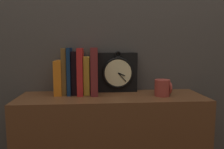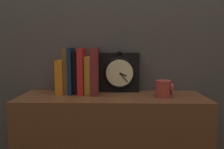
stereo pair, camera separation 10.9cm
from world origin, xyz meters
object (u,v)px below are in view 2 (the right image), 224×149
Objects in this scene: book_slot1_brown at (67,71)px; book_slot5_yellow at (88,75)px; book_slot6_maroon at (95,71)px; book_slot4_red at (82,71)px; book_slot0_orange at (62,77)px; book_slot2_navy at (72,71)px; mug at (164,89)px; clock at (119,72)px; book_slot3_black at (77,72)px.

book_slot5_yellow is (0.11, 0.00, -0.02)m from book_slot1_brown.
book_slot4_red is at bearing 177.03° from book_slot6_maroon.
book_slot0_orange is 0.73× the size of book_slot2_navy.
clock is at bearing 150.13° from mug.
book_slot1_brown is 0.15m from book_slot6_maroon.
book_slot4_red reaches higher than clock.
book_slot5_yellow is 0.40m from mug.
book_slot2_navy is at bearing 169.55° from mug.
book_slot6_maroon is at bearing -23.46° from book_slot5_yellow.
clock is 0.23m from book_slot3_black.
book_slot3_black is 0.10m from book_slot6_maroon.
book_slot4_red is (0.11, -0.01, 0.03)m from book_slot0_orange.
mug is at bearing -10.45° from book_slot2_navy.
book_slot6_maroon is (-0.13, -0.05, 0.01)m from clock.
book_slot5_yellow reaches higher than mug.
mug is (0.39, -0.09, -0.06)m from book_slot5_yellow.
mug is (0.47, -0.09, -0.08)m from book_slot2_navy.
book_slot3_black is at bearing 4.07° from book_slot0_orange.
clock is at bearing 6.60° from book_slot0_orange.
book_slot5_yellow is at bearing 22.36° from book_slot4_red.
book_slot1_brown is (-0.28, -0.03, 0.01)m from clock.
book_slot0_orange is 0.14m from book_slot5_yellow.
book_slot2_navy is (0.06, -0.00, 0.03)m from book_slot0_orange.
book_slot0_orange is 0.79× the size of book_slot3_black.
clock and book_slot3_black have the same top height.
book_slot4_red is at bearing -6.98° from book_slot2_navy.
book_slot6_maroon reaches higher than book_slot1_brown.
clock is 1.15× the size of book_slot5_yellow.
book_slot1_brown is 1.07× the size of book_slot3_black.
mug is at bearing -10.57° from book_slot1_brown.
book_slot2_navy is at bearing 173.02° from book_slot4_red.
book_slot6_maroon is (0.15, -0.02, 0.00)m from book_slot1_brown.
mug is (0.53, -0.09, -0.05)m from book_slot0_orange.
book_slot4_red is 0.07m from book_slot6_maroon.
book_slot1_brown is 0.99× the size of book_slot2_navy.
mug is at bearing -10.92° from book_slot4_red.
book_slot6_maroon is at bearing -4.75° from book_slot2_navy.
book_slot2_navy reaches higher than clock.
book_slot3_black reaches higher than book_slot5_yellow.
book_slot0_orange is at bearing 170.47° from mug.
book_slot5_yellow is at bearing 1.90° from book_slot0_orange.
book_slot1_brown is (0.03, 0.00, 0.03)m from book_slot0_orange.
book_slot4_red is at bearing -157.64° from book_slot5_yellow.
book_slot2_navy is 0.03m from book_slot3_black.
book_slot1_brown is 0.51m from mug.
book_slot6_maroon is at bearing -6.07° from book_slot1_brown.
mug is at bearing -13.67° from book_slot5_yellow.
book_slot3_black is at bearing 168.04° from mug.
book_slot2_navy is (-0.26, -0.04, 0.01)m from clock.
book_slot3_black is 0.92× the size of book_slot6_maroon.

